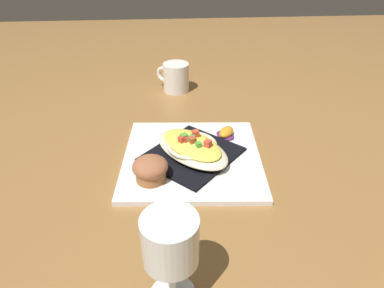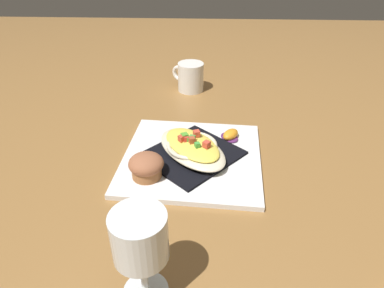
# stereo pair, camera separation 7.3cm
# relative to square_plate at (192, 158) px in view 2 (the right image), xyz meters

# --- Properties ---
(ground_plane) EXTENTS (2.60, 2.60, 0.00)m
(ground_plane) POSITION_rel_square_plate_xyz_m (0.00, 0.00, -0.01)
(ground_plane) COLOR olive
(square_plate) EXTENTS (0.31, 0.31, 0.01)m
(square_plate) POSITION_rel_square_plate_xyz_m (0.00, 0.00, 0.00)
(square_plate) COLOR white
(square_plate) RESTS_ON ground_plane
(folded_napkin) EXTENTS (0.25, 0.24, 0.01)m
(folded_napkin) POSITION_rel_square_plate_xyz_m (0.00, 0.00, 0.01)
(folded_napkin) COLOR black
(folded_napkin) RESTS_ON square_plate
(gratin_dish) EXTENTS (0.21, 0.20, 0.05)m
(gratin_dish) POSITION_rel_square_plate_xyz_m (-0.00, -0.00, 0.03)
(gratin_dish) COLOR beige
(gratin_dish) RESTS_ON folded_napkin
(muffin) EXTENTS (0.07, 0.07, 0.05)m
(muffin) POSITION_rel_square_plate_xyz_m (-0.07, 0.09, 0.03)
(muffin) COLOR #9E6236
(muffin) RESTS_ON square_plate
(orange_garnish) EXTENTS (0.06, 0.06, 0.02)m
(orange_garnish) POSITION_rel_square_plate_xyz_m (0.07, -0.09, 0.01)
(orange_garnish) COLOR #57245D
(orange_garnish) RESTS_ON square_plate
(coffee_mug) EXTENTS (0.08, 0.10, 0.08)m
(coffee_mug) POSITION_rel_square_plate_xyz_m (0.37, 0.02, 0.03)
(coffee_mug) COLOR white
(coffee_mug) RESTS_ON ground_plane
(stemmed_glass) EXTENTS (0.07, 0.07, 0.14)m
(stemmed_glass) POSITION_rel_square_plate_xyz_m (-0.32, 0.05, 0.10)
(stemmed_glass) COLOR white
(stemmed_glass) RESTS_ON ground_plane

